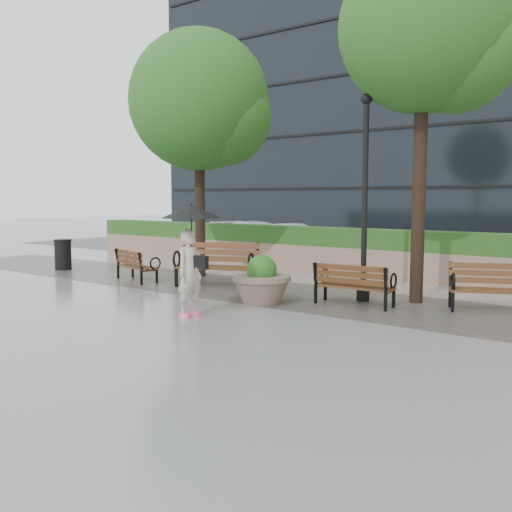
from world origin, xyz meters
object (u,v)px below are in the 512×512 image
Objects in this scene: bench_0 at (137,272)px; car_right at (293,241)px; car_left at (259,238)px; pedestrian at (191,249)px; bench_2 at (354,294)px; lamppost at (365,211)px; planter_left at (262,285)px; trash_bin at (63,255)px; bench_1 at (217,274)px; bench_3 at (496,298)px.

car_right reaches higher than bench_0.
pedestrian is at bearing -138.13° from car_left.
lamppost is (-0.09, 0.60, 1.70)m from bench_2.
planter_left is 0.32× the size of car_right.
planter_left is at bearing -135.35° from lamppost.
car_left reaches higher than trash_bin.
trash_bin is (-6.07, -0.31, 0.12)m from bench_1.
lamppost is (3.82, 0.45, 1.63)m from bench_1.
bench_2 is at bearing -32.13° from pedestrian.
bench_0 is at bearing 170.96° from bench_1.
bench_0 is 0.99× the size of bench_2.
car_right is at bearing -52.42° from bench_2.
bench_2 is 0.79× the size of pedestrian.
lamppost reaches higher than car_left.
pedestrian is (-0.28, -1.85, 0.87)m from planter_left.
bench_1 is 1.04× the size of pedestrian.
bench_2 is 0.38× the size of car_left.
trash_bin is at bearing 161.48° from car_right.
bench_1 is 2.43× the size of trash_bin.
car_left is at bearing -60.64° from bench_0.
car_right is at bearing -74.31° from bench_0.
trash_bin is (-8.31, 0.80, 0.04)m from planter_left.
pedestrian is (4.37, -9.97, 0.65)m from car_right.
bench_1 is at bearing -152.10° from bench_0.
planter_left is (-1.67, -0.96, 0.15)m from bench_2.
bench_3 is 0.49× the size of car_right.
bench_2 is 9.55m from car_right.
trash_bin is 10.03m from lamppost.
trash_bin is 0.20× the size of car_left.
car_left is (1.73, 7.78, 0.20)m from trash_bin.
trash_bin is 8.50m from pedestrian.
lamppost is 10.84m from car_left.
car_right reaches higher than bench_1.
trash_bin is 0.43× the size of pedestrian.
car_left is at bearing -46.53° from bench_2.
bench_2 is (3.91, -0.15, -0.07)m from bench_1.
bench_3 is 10.68m from car_right.
car_right reaches higher than trash_bin.
car_right is (0.01, 7.52, 0.38)m from bench_0.
bench_2 is at bearing -81.41° from lamppost.
bench_0 is 3.67m from trash_bin.
planter_left is 9.35m from car_right.
bench_2 is 1.86× the size of trash_bin.
bench_0 is 6.34m from bench_2.
trash_bin is at bearing -175.60° from lamppost.
pedestrian is at bearing -18.21° from trash_bin.
car_right is at bearing -92.58° from car_left.
bench_1 is at bearing 163.84° from bench_3.
car_right reaches higher than bench_2.
bench_2 is at bearing -23.38° from bench_1.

